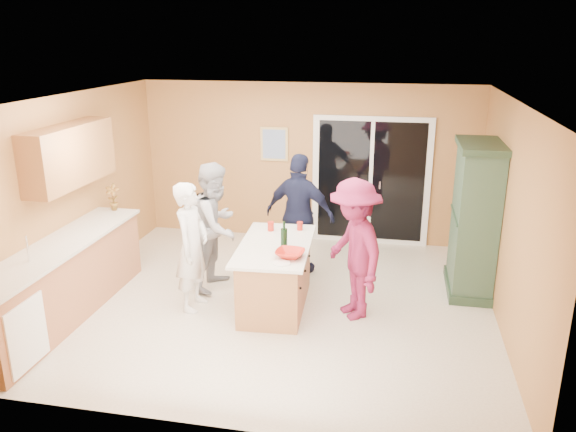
% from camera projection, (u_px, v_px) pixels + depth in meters
% --- Properties ---
extents(floor, '(5.50, 5.50, 0.00)m').
position_uv_depth(floor, '(275.00, 302.00, 7.30)').
color(floor, beige).
rests_on(floor, ground).
extents(ceiling, '(5.50, 5.00, 0.10)m').
position_uv_depth(ceiling, '(274.00, 99.00, 6.50)').
color(ceiling, white).
rests_on(ceiling, wall_back).
extents(wall_back, '(5.50, 0.10, 2.60)m').
position_uv_depth(wall_back, '(307.00, 163.00, 9.23)').
color(wall_back, tan).
rests_on(wall_back, ground).
extents(wall_front, '(5.50, 0.10, 2.60)m').
position_uv_depth(wall_front, '(208.00, 293.00, 4.56)').
color(wall_front, tan).
rests_on(wall_front, ground).
extents(wall_left, '(0.10, 5.00, 2.60)m').
position_uv_depth(wall_left, '(71.00, 194.00, 7.40)').
color(wall_left, tan).
rests_on(wall_left, ground).
extents(wall_right, '(0.10, 5.00, 2.60)m').
position_uv_depth(wall_right, '(510.00, 220.00, 6.39)').
color(wall_right, tan).
rests_on(wall_right, ground).
extents(left_cabinet_run, '(0.65, 3.05, 1.24)m').
position_uv_depth(left_cabinet_run, '(54.00, 288.00, 6.62)').
color(left_cabinet_run, '#A66440').
rests_on(left_cabinet_run, floor).
extents(upper_cabinets, '(0.35, 1.60, 0.75)m').
position_uv_depth(upper_cabinets, '(70.00, 155.00, 7.01)').
color(upper_cabinets, '#A66440').
rests_on(upper_cabinets, wall_left).
extents(sliding_door, '(1.90, 0.07, 2.10)m').
position_uv_depth(sliding_door, '(371.00, 181.00, 9.08)').
color(sliding_door, white).
rests_on(sliding_door, floor).
extents(framed_picture, '(0.46, 0.04, 0.56)m').
position_uv_depth(framed_picture, '(274.00, 144.00, 9.22)').
color(framed_picture, tan).
rests_on(framed_picture, wall_back).
extents(kitchen_island, '(0.96, 1.65, 0.84)m').
position_uv_depth(kitchen_island, '(275.00, 277.00, 7.07)').
color(kitchen_island, '#A66440').
rests_on(kitchen_island, floor).
extents(green_hutch, '(0.58, 1.10, 2.03)m').
position_uv_depth(green_hutch, '(474.00, 221.00, 7.35)').
color(green_hutch, '#233A27').
rests_on(green_hutch, floor).
extents(woman_white, '(0.42, 0.62, 1.63)m').
position_uv_depth(woman_white, '(192.00, 247.00, 6.92)').
color(woman_white, silver).
rests_on(woman_white, floor).
extents(woman_grey, '(0.78, 0.93, 1.73)m').
position_uv_depth(woman_grey, '(216.00, 226.00, 7.51)').
color(woman_grey, '#9A999C').
rests_on(woman_grey, floor).
extents(woman_navy, '(1.10, 0.66, 1.76)m').
position_uv_depth(woman_navy, '(300.00, 215.00, 7.93)').
color(woman_navy, '#181E34').
rests_on(woman_navy, floor).
extents(woman_magenta, '(1.11, 1.29, 1.73)m').
position_uv_depth(woman_magenta, '(354.00, 249.00, 6.70)').
color(woman_magenta, maroon).
rests_on(woman_magenta, floor).
extents(serving_bowl, '(0.37, 0.37, 0.08)m').
position_uv_depth(serving_bowl, '(290.00, 254.00, 6.51)').
color(serving_bowl, '#AE1F13').
rests_on(serving_bowl, kitchen_island).
extents(tulip_vase, '(0.21, 0.16, 0.38)m').
position_uv_depth(tulip_vase, '(113.00, 197.00, 7.89)').
color(tulip_vase, red).
rests_on(tulip_vase, left_cabinet_run).
extents(tumbler_near, '(0.11, 0.11, 0.12)m').
position_uv_depth(tumbler_near, '(271.00, 226.00, 7.39)').
color(tumbler_near, '#AE1F13').
rests_on(tumbler_near, kitchen_island).
extents(tumbler_far, '(0.10, 0.10, 0.11)m').
position_uv_depth(tumbler_far, '(300.00, 226.00, 7.42)').
color(tumbler_far, '#AE1F13').
rests_on(tumbler_far, kitchen_island).
extents(wine_bottle, '(0.08, 0.08, 0.35)m').
position_uv_depth(wine_bottle, '(284.00, 238.00, 6.75)').
color(wine_bottle, black).
rests_on(wine_bottle, kitchen_island).
extents(white_plate, '(0.26, 0.26, 0.01)m').
position_uv_depth(white_plate, '(282.00, 263.00, 6.33)').
color(white_plate, silver).
rests_on(white_plate, kitchen_island).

